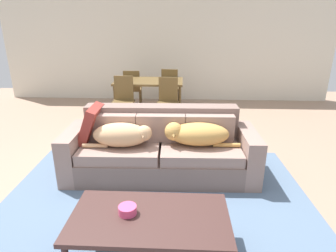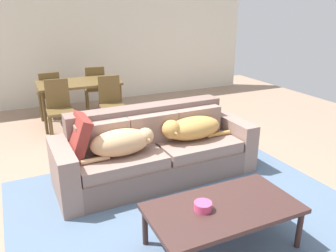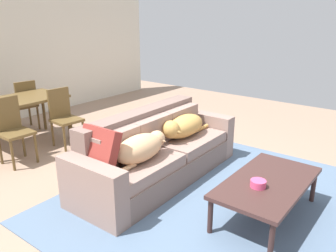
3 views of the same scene
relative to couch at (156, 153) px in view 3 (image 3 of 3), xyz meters
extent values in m
plane|color=#9E7F69|center=(-0.14, -0.14, -0.33)|extent=(10.00, 10.00, 0.00)
cube|color=slate|center=(0.00, -0.84, -0.33)|extent=(3.49, 3.00, 0.01)
cube|color=#796057|center=(0.00, -0.06, -0.18)|extent=(2.01, 0.89, 0.31)
cube|color=gray|center=(-0.50, -0.07, 0.04)|extent=(0.98, 0.83, 0.14)
cube|color=gray|center=(0.50, -0.04, 0.04)|extent=(0.98, 0.83, 0.14)
cube|color=#796057|center=(-0.01, 0.24, 0.31)|extent=(1.99, 0.29, 0.41)
cube|color=gray|center=(-0.62, 0.04, 0.28)|extent=(0.61, 0.17, 0.34)
cube|color=gray|center=(0.00, 0.05, 0.28)|extent=(0.61, 0.17, 0.34)
cube|color=gray|center=(0.62, 0.07, 0.28)|extent=(0.61, 0.17, 0.34)
cube|color=gray|center=(-1.09, -0.08, -0.03)|extent=(0.22, 0.84, 0.61)
cube|color=gray|center=(1.10, -0.03, -0.03)|extent=(0.22, 0.84, 0.61)
ellipsoid|color=tan|center=(-0.47, -0.16, 0.26)|extent=(0.69, 0.36, 0.29)
sphere|color=tan|center=(-0.19, -0.17, 0.29)|extent=(0.19, 0.19, 0.19)
cone|color=#A47E59|center=(-0.18, -0.25, 0.28)|extent=(0.09, 0.11, 0.08)
cylinder|color=tan|center=(-0.78, -0.23, 0.14)|extent=(0.31, 0.06, 0.05)
ellipsoid|color=tan|center=(0.48, -0.07, 0.25)|extent=(0.74, 0.39, 0.28)
sphere|color=tan|center=(0.17, -0.10, 0.29)|extent=(0.23, 0.23, 0.23)
cone|color=olive|center=(0.17, -0.20, 0.28)|extent=(0.10, 0.13, 0.10)
cylinder|color=tan|center=(0.81, -0.14, 0.14)|extent=(0.33, 0.06, 0.05)
cube|color=maroon|center=(-0.90, 0.03, 0.32)|extent=(0.28, 0.48, 0.48)
cube|color=#432A26|center=(0.01, -1.44, 0.05)|extent=(1.29, 0.69, 0.04)
cylinder|color=#392320|center=(-0.58, -1.74, -0.15)|extent=(0.05, 0.05, 0.37)
cylinder|color=#392320|center=(0.61, -1.74, -0.15)|extent=(0.05, 0.05, 0.37)
cylinder|color=#392320|center=(-0.58, -1.15, -0.15)|extent=(0.05, 0.05, 0.37)
cylinder|color=#392320|center=(0.61, -1.15, -0.15)|extent=(0.05, 0.05, 0.37)
cylinder|color=#EA4C7F|center=(-0.17, -1.42, 0.11)|extent=(0.15, 0.15, 0.07)
cube|color=brown|center=(-0.42, 2.45, 0.39)|extent=(1.38, 0.83, 0.04)
cylinder|color=brown|center=(0.22, 2.09, 0.02)|extent=(0.05, 0.05, 0.71)
cylinder|color=brown|center=(0.22, 2.81, 0.02)|extent=(0.05, 0.05, 0.71)
cube|color=brown|center=(-0.85, 1.79, 0.11)|extent=(0.40, 0.40, 0.04)
cube|color=brown|center=(-0.84, 1.97, 0.36)|extent=(0.36, 0.04, 0.46)
cylinder|color=brown|center=(-1.02, 1.62, -0.12)|extent=(0.04, 0.04, 0.42)
cylinder|color=brown|center=(-0.68, 1.62, -0.12)|extent=(0.04, 0.04, 0.42)
cylinder|color=brown|center=(-1.01, 1.96, -0.12)|extent=(0.04, 0.04, 0.42)
cylinder|color=brown|center=(-0.67, 1.96, -0.12)|extent=(0.04, 0.04, 0.42)
cube|color=brown|center=(-0.01, 1.81, 0.09)|extent=(0.42, 0.42, 0.04)
cube|color=brown|center=(0.00, 1.99, 0.34)|extent=(0.36, 0.06, 0.46)
cylinder|color=brown|center=(-0.19, 1.65, -0.13)|extent=(0.04, 0.04, 0.40)
cylinder|color=brown|center=(0.15, 1.63, -0.13)|extent=(0.04, 0.04, 0.40)
cylinder|color=brown|center=(-0.17, 1.99, -0.13)|extent=(0.04, 0.04, 0.40)
cylinder|color=brown|center=(0.17, 1.97, -0.13)|extent=(0.04, 0.04, 0.40)
cube|color=brown|center=(0.00, 3.10, 0.11)|extent=(0.44, 0.44, 0.04)
cube|color=brown|center=(-0.02, 2.92, 0.35)|extent=(0.36, 0.07, 0.43)
cylinder|color=brown|center=(0.19, 3.25, -0.12)|extent=(0.04, 0.04, 0.43)
cylinder|color=brown|center=(-0.15, 3.28, -0.12)|extent=(0.04, 0.04, 0.43)
cylinder|color=brown|center=(0.15, 2.91, -0.12)|extent=(0.04, 0.04, 0.43)
cylinder|color=brown|center=(-0.18, 2.94, -0.12)|extent=(0.04, 0.04, 0.43)
camera|label=1|loc=(0.26, -3.36, 1.56)|focal=30.73mm
camera|label=2|loc=(-1.43, -3.45, 1.67)|focal=35.92mm
camera|label=3|loc=(-2.98, -2.52, 1.65)|focal=36.07mm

